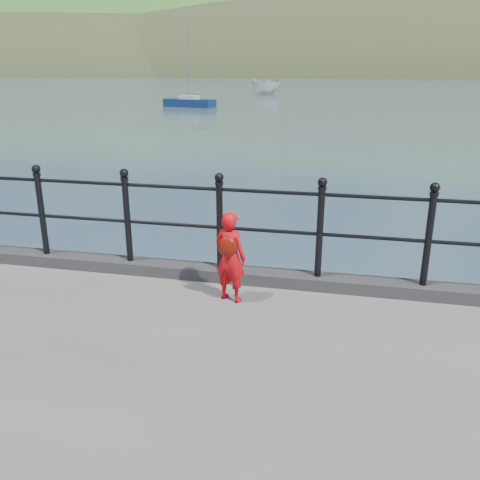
% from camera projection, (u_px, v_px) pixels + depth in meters
% --- Properties ---
extents(ground, '(600.00, 600.00, 0.00)m').
position_uv_depth(ground, '(182.00, 338.00, 6.95)').
color(ground, '#2D4251').
rests_on(ground, ground).
extents(kerb, '(60.00, 0.30, 0.15)m').
position_uv_depth(kerb, '(175.00, 269.00, 6.46)').
color(kerb, '#28282B').
rests_on(kerb, quay).
extents(railing, '(18.11, 0.11, 1.20)m').
position_uv_depth(railing, '(172.00, 213.00, 6.21)').
color(railing, black).
rests_on(railing, kerb).
extents(far_shore, '(830.00, 200.00, 156.00)m').
position_uv_depth(far_shore, '(436.00, 127.00, 227.63)').
color(far_shore, '#333A21').
rests_on(far_shore, ground).
extents(child, '(0.44, 0.37, 1.04)m').
position_uv_depth(child, '(230.00, 256.00, 5.62)').
color(child, red).
rests_on(child, quay).
extents(launch_white, '(4.26, 5.36, 1.97)m').
position_uv_depth(launch_white, '(266.00, 87.00, 64.56)').
color(launch_white, silver).
rests_on(launch_white, ground).
extents(sailboat_port, '(4.96, 2.54, 7.07)m').
position_uv_depth(sailboat_port, '(189.00, 103.00, 45.97)').
color(sailboat_port, navy).
rests_on(sailboat_port, ground).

